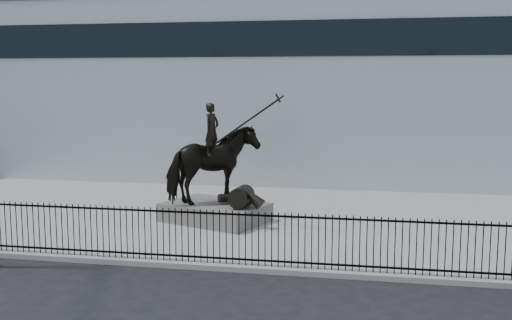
# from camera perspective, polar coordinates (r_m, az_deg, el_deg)

# --- Properties ---
(ground) EXTENTS (120.00, 120.00, 0.00)m
(ground) POSITION_cam_1_polar(r_m,az_deg,el_deg) (15.47, -1.89, -11.87)
(ground) COLOR black
(ground) RESTS_ON ground
(plaza) EXTENTS (30.00, 12.00, 0.15)m
(plaza) POSITION_cam_1_polar(r_m,az_deg,el_deg) (22.06, 2.09, -5.68)
(plaza) COLOR #999896
(plaza) RESTS_ON ground
(building) EXTENTS (44.00, 14.00, 9.00)m
(building) POSITION_cam_1_polar(r_m,az_deg,el_deg) (34.37, 5.40, 6.53)
(building) COLOR silver
(building) RESTS_ON ground
(picket_fence) EXTENTS (22.10, 0.10, 1.50)m
(picket_fence) POSITION_cam_1_polar(r_m,az_deg,el_deg) (16.36, -0.94, -7.45)
(picket_fence) COLOR black
(picket_fence) RESTS_ON plaza
(statue_plinth) EXTENTS (4.08, 3.47, 0.65)m
(statue_plinth) POSITION_cam_1_polar(r_m,az_deg,el_deg) (21.48, -3.92, -4.97)
(statue_plinth) COLOR #5B5953
(statue_plinth) RESTS_ON plaza
(equestrian_statue) EXTENTS (4.14, 3.39, 3.75)m
(equestrian_statue) POSITION_cam_1_polar(r_m,az_deg,el_deg) (21.13, -3.81, -0.55)
(equestrian_statue) COLOR black
(equestrian_statue) RESTS_ON statue_plinth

